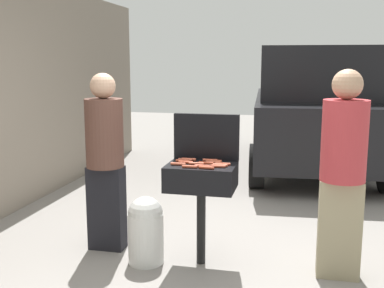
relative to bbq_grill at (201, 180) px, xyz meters
The scene contains 24 objects.
ground_plane 0.77m from the bbq_grill, 143.95° to the left, with size 24.00×24.00×0.00m, color gray.
house_wall_side 2.88m from the bbq_grill, 158.90° to the left, with size 0.24×8.00×2.82m, color gray.
bbq_grill is the anchor object (origin of this frame).
grill_lid_open 0.42m from the bbq_grill, 90.00° to the left, with size 0.60×0.05×0.42m, color black.
hot_dog_0 0.25m from the bbq_grill, 149.17° to the left, with size 0.03×0.03×0.13m, color #C6593D.
hot_dog_1 0.24m from the bbq_grill, 64.70° to the right, with size 0.03×0.03×0.13m, color #AD4228.
hot_dog_2 0.16m from the bbq_grill, 138.73° to the right, with size 0.03×0.03×0.13m, color #C6593D.
hot_dog_3 0.26m from the bbq_grill, 156.66° to the right, with size 0.03×0.03×0.13m, color #C6593D.
hot_dog_4 0.24m from the bbq_grill, 164.28° to the left, with size 0.03×0.03×0.13m, color #AD4228.
hot_dog_5 0.23m from the bbq_grill, 112.28° to the right, with size 0.03×0.03×0.13m, color #B74C33.
hot_dog_6 0.24m from the bbq_grill, 13.02° to the right, with size 0.03×0.03×0.13m, color #C6593D.
hot_dog_7 0.16m from the bbq_grill, 11.06° to the left, with size 0.03×0.03×0.13m, color #AD4228.
hot_dog_8 0.20m from the bbq_grill, 74.03° to the right, with size 0.03×0.03×0.13m, color #B74C33.
hot_dog_9 0.21m from the bbq_grill, 45.94° to the left, with size 0.03×0.03×0.13m, color #AD4228.
hot_dog_10 0.25m from the bbq_grill, 137.74° to the left, with size 0.03×0.03×0.13m, color #C6593D.
hot_dog_11 0.19m from the bbq_grill, 33.73° to the left, with size 0.03×0.03×0.13m, color #C6593D.
hot_dog_12 0.21m from the bbq_grill, behind, with size 0.03×0.03×0.13m, color #AD4228.
hot_dog_13 0.24m from the bbq_grill, ahead, with size 0.03×0.03×0.13m, color #C6593D.
hot_dog_14 0.24m from the bbq_grill, 29.54° to the right, with size 0.03×0.03×0.13m, color #C6593D.
hot_dog_15 0.21m from the bbq_grill, 69.35° to the left, with size 0.03×0.03×0.13m, color #B74C33.
propane_tank 0.67m from the bbq_grill, 167.68° to the right, with size 0.32×0.32×0.62m.
person_left 0.98m from the bbq_grill, behind, with size 0.36×0.36×1.70m.
person_right 1.19m from the bbq_grill, ahead, with size 0.37×0.37×1.74m.
parked_minivan 4.37m from the bbq_grill, 76.09° to the left, with size 2.29×4.53×2.02m.
Camera 1 is at (0.83, -3.93, 1.80)m, focal length 43.89 mm.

